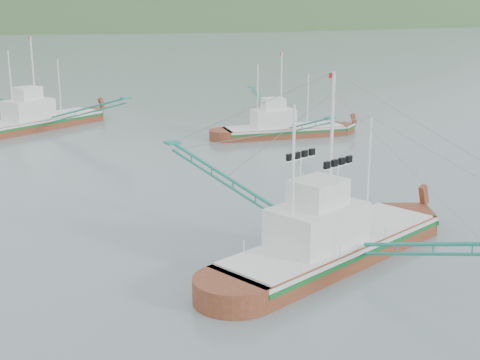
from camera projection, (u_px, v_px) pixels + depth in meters
ground at (294, 259)px, 37.42m from camera, size 1200.00×1200.00×0.00m
main_boat at (332, 224)px, 36.66m from camera, size 15.92×27.38×11.28m
bg_boat_right at (283, 120)px, 71.13m from camera, size 13.49×23.21×9.56m
bg_boat_far at (39, 109)px, 75.65m from camera, size 15.48×26.08×11.12m
headland_right at (229, 21)px, 513.10m from camera, size 684.00×432.00×306.00m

